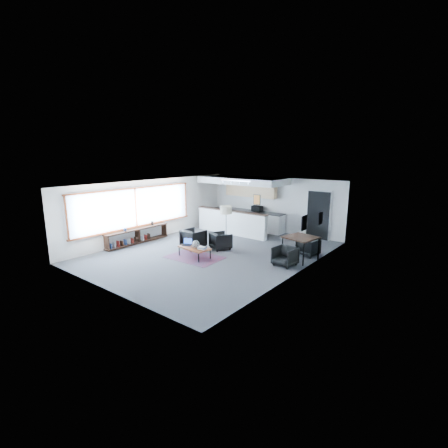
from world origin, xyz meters
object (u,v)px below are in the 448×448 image
Objects in this scene: book_stack at (202,248)px; dining_table at (301,239)px; dining_chair_near at (285,257)px; laptop at (187,243)px; coffee_table at (194,248)px; armchair_left at (194,238)px; microwave at (257,208)px; dining_chair_far at (308,247)px; armchair_right at (221,240)px; ceramic_pot at (196,244)px; floor_lamp at (226,211)px.

book_stack is 3.49m from dining_table.
laptop is at bearing -155.62° from dining_chair_near.
armchair_left is at bearing 141.55° from coffee_table.
microwave reaches higher than book_stack.
book_stack is 0.29× the size of dining_table.
dining_chair_near is (3.41, 1.19, -0.15)m from laptop.
dining_table reaches higher than dining_chair_far.
coffee_table is 1.07× the size of dining_table.
armchair_right reaches higher than laptop.
dining_table is (3.03, 2.15, 0.25)m from ceramic_pot.
dining_chair_near reaches higher than book_stack.
armchair_left is (-1.28, 0.90, -0.02)m from book_stack.
book_stack is 0.41× the size of armchair_left.
dining_chair_near is 1.21× the size of microwave.
dining_table is at bearing -159.36° from armchair_left.
dining_table is 2.34× the size of microwave.
dining_chair_near is (2.91, -0.15, -0.06)m from armchair_right.
floor_lamp is at bearing -78.62° from microwave.
microwave reaches higher than laptop.
armchair_right is at bearing -177.88° from dining_chair_near.
armchair_left is (-0.90, 0.90, 0.05)m from coffee_table.
dining_chair_near is at bearing 92.82° from dining_chair_far.
armchair_right is (0.98, 0.51, -0.04)m from armchair_left.
armchair_right is at bearing 101.93° from book_stack.
armchair_right is 1.47× the size of microwave.
book_stack is at bearing 5.33° from ceramic_pot.
armchair_left is 3.91m from dining_chair_near.
dining_table is at bearing 85.99° from dining_chair_near.
book_stack is 0.20× the size of floor_lamp.
book_stack is 1.45m from armchair_right.
armchair_right reaches higher than coffee_table.
floor_lamp is at bearing 93.40° from ceramic_pot.
laptop is 0.80m from book_stack.
floor_lamp is at bearing 97.18° from coffee_table.
microwave is at bearing 97.53° from ceramic_pot.
coffee_table is 2.18m from floor_lamp.
floor_lamp is 3.23m from dining_table.
coffee_table is 2.06× the size of dining_chair_near.
ceramic_pot is 1.36m from armchair_left.
dining_chair_far is (2.75, 2.81, -0.13)m from book_stack.
laptop is 3.61m from dining_chair_near.
microwave is (-0.56, 3.16, -0.34)m from floor_lamp.
dining_chair_far is at bearing -150.96° from armchair_left.
coffee_table is at bearing 111.52° from armchair_right.
book_stack is at bearing -77.92° from microwave.
dining_chair_near is at bearing -99.15° from dining_table.
ceramic_pot is 3.17m from dining_chair_near.
armchair_left reaches higher than coffee_table.
dining_table is at bearing 40.79° from coffee_table.
armchair_left reaches higher than laptop.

